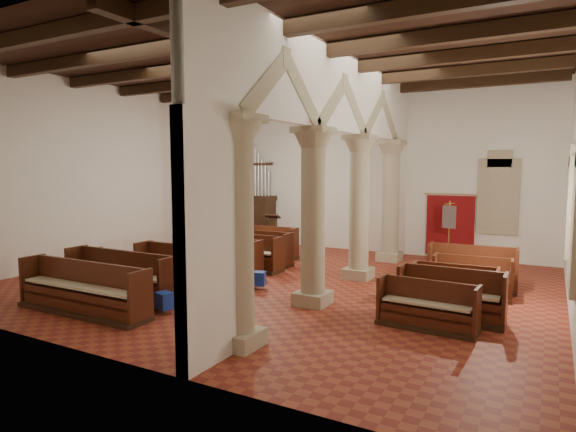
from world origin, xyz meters
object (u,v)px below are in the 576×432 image
at_px(lectern, 273,234).
at_px(aisle_pew_0, 427,313).
at_px(pipe_organ, 250,210).
at_px(processional_banner, 449,242).
at_px(nave_pew_0, 83,297).

xyz_separation_m(lectern, aisle_pew_0, (7.52, -6.77, -0.25)).
height_order(pipe_organ, aisle_pew_0, pipe_organ).
bearing_deg(processional_banner, nave_pew_0, -103.27).
xyz_separation_m(processional_banner, aisle_pew_0, (0.83, -6.70, -0.44)).
bearing_deg(nave_pew_0, lectern, 93.87).
distance_m(lectern, aisle_pew_0, 10.12).
height_order(pipe_organ, processional_banner, pipe_organ).
xyz_separation_m(processional_banner, nave_pew_0, (-5.97, -9.30, -0.39)).
distance_m(processional_banner, nave_pew_0, 11.05).
distance_m(pipe_organ, nave_pew_0, 10.32).
height_order(pipe_organ, nave_pew_0, pipe_organ).
bearing_deg(pipe_organ, processional_banner, -5.11).
xyz_separation_m(pipe_organ, lectern, (1.49, -0.66, -0.80)).
height_order(lectern, aisle_pew_0, lectern).
bearing_deg(pipe_organ, lectern, -23.84).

